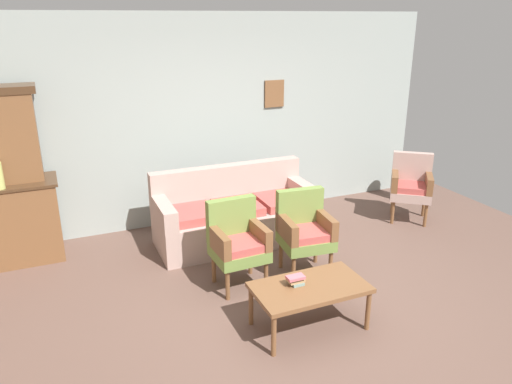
# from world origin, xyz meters

# --- Properties ---
(ground_plane) EXTENTS (7.68, 7.68, 0.00)m
(ground_plane) POSITION_xyz_m (0.00, 0.00, 0.00)
(ground_plane) COLOR brown
(wall_back_with_decor) EXTENTS (6.40, 0.09, 2.70)m
(wall_back_with_decor) POSITION_xyz_m (0.00, 2.63, 1.35)
(wall_back_with_decor) COLOR #939E99
(wall_back_with_decor) RESTS_ON ground
(side_cabinet) EXTENTS (1.16, 0.55, 0.93)m
(side_cabinet) POSITION_xyz_m (-2.53, 2.25, 0.47)
(side_cabinet) COLOR brown
(side_cabinet) RESTS_ON ground
(floral_couch) EXTENTS (1.94, 0.81, 0.90)m
(floral_couch) POSITION_xyz_m (-0.00, 1.76, 0.33)
(floral_couch) COLOR tan
(floral_couch) RESTS_ON ground
(armchair_near_couch_end) EXTENTS (0.54, 0.51, 0.90)m
(armchair_near_couch_end) POSITION_xyz_m (-0.36, 0.76, 0.50)
(armchair_near_couch_end) COLOR olive
(armchair_near_couch_end) RESTS_ON ground
(armchair_row_middle) EXTENTS (0.57, 0.54, 0.90)m
(armchair_row_middle) POSITION_xyz_m (0.40, 0.74, 0.50)
(armchair_row_middle) COLOR olive
(armchair_row_middle) RESTS_ON ground
(wingback_chair_by_fireplace) EXTENTS (0.71, 0.71, 0.90)m
(wingback_chair_by_fireplace) POSITION_xyz_m (2.44, 1.47, 0.50)
(wingback_chair_by_fireplace) COLOR tan
(wingback_chair_by_fireplace) RESTS_ON ground
(coffee_table) EXTENTS (1.00, 0.56, 0.42)m
(coffee_table) POSITION_xyz_m (-0.05, -0.19, 0.38)
(coffee_table) COLOR brown
(coffee_table) RESTS_ON ground
(book_stack_on_table) EXTENTS (0.16, 0.11, 0.09)m
(book_stack_on_table) POSITION_xyz_m (-0.15, -0.13, 0.47)
(book_stack_on_table) COLOR gray
(book_stack_on_table) RESTS_ON coffee_table
(floor_vase_by_wall) EXTENTS (0.26, 0.26, 0.58)m
(floor_vase_by_wall) POSITION_xyz_m (2.85, 2.15, 0.29)
(floor_vase_by_wall) COLOR #786A5C
(floor_vase_by_wall) RESTS_ON ground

